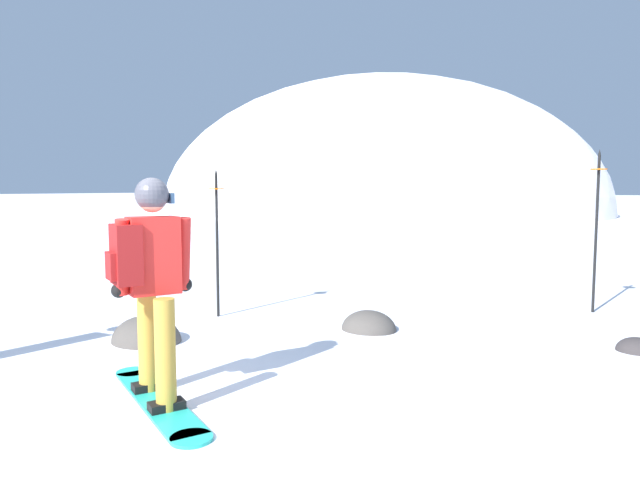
{
  "coord_description": "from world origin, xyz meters",
  "views": [
    {
      "loc": [
        3.17,
        -2.91,
        1.63
      ],
      "look_at": [
        0.07,
        3.32,
        1.0
      ],
      "focal_mm": 31.92,
      "sensor_mm": 36.0,
      "label": 1
    }
  ],
  "objects_px": {
    "piste_marker_near": "(597,221)",
    "rock_small": "(369,330)",
    "rock_dark": "(637,351)",
    "rock_mid": "(147,341)",
    "snowboarder_main": "(150,284)",
    "piste_marker_far": "(217,232)"
  },
  "relations": [
    {
      "from": "snowboarder_main",
      "to": "piste_marker_far",
      "type": "bearing_deg",
      "value": 117.04
    },
    {
      "from": "piste_marker_far",
      "to": "snowboarder_main",
      "type": "bearing_deg",
      "value": -62.96
    },
    {
      "from": "piste_marker_far",
      "to": "rock_small",
      "type": "xyz_separation_m",
      "value": [
        1.98,
        0.21,
        -1.08
      ]
    },
    {
      "from": "piste_marker_far",
      "to": "piste_marker_near",
      "type": "bearing_deg",
      "value": 29.34
    },
    {
      "from": "piste_marker_near",
      "to": "rock_dark",
      "type": "bearing_deg",
      "value": -76.52
    },
    {
      "from": "piste_marker_near",
      "to": "piste_marker_far",
      "type": "height_order",
      "value": "piste_marker_near"
    },
    {
      "from": "snowboarder_main",
      "to": "rock_small",
      "type": "xyz_separation_m",
      "value": [
        0.64,
        2.83,
        -0.92
      ]
    },
    {
      "from": "piste_marker_far",
      "to": "rock_small",
      "type": "relative_size",
      "value": 2.92
    },
    {
      "from": "snowboarder_main",
      "to": "rock_dark",
      "type": "bearing_deg",
      "value": 43.52
    },
    {
      "from": "piste_marker_near",
      "to": "rock_dark",
      "type": "height_order",
      "value": "piste_marker_near"
    },
    {
      "from": "rock_small",
      "to": "rock_mid",
      "type": "bearing_deg",
      "value": -141.93
    },
    {
      "from": "piste_marker_near",
      "to": "piste_marker_far",
      "type": "relative_size",
      "value": 1.13
    },
    {
      "from": "snowboarder_main",
      "to": "piste_marker_near",
      "type": "height_order",
      "value": "piste_marker_near"
    },
    {
      "from": "rock_dark",
      "to": "rock_mid",
      "type": "bearing_deg",
      "value": -157.85
    },
    {
      "from": "piste_marker_near",
      "to": "rock_mid",
      "type": "bearing_deg",
      "value": -138.75
    },
    {
      "from": "piste_marker_far",
      "to": "rock_mid",
      "type": "height_order",
      "value": "piste_marker_far"
    },
    {
      "from": "snowboarder_main",
      "to": "rock_mid",
      "type": "distance_m",
      "value": 2.06
    },
    {
      "from": "snowboarder_main",
      "to": "rock_small",
      "type": "relative_size",
      "value": 2.66
    },
    {
      "from": "piste_marker_near",
      "to": "piste_marker_far",
      "type": "xyz_separation_m",
      "value": [
        -4.29,
        -2.41,
        -0.14
      ]
    },
    {
      "from": "piste_marker_near",
      "to": "piste_marker_far",
      "type": "bearing_deg",
      "value": -150.66
    },
    {
      "from": "snowboarder_main",
      "to": "rock_dark",
      "type": "height_order",
      "value": "snowboarder_main"
    },
    {
      "from": "piste_marker_near",
      "to": "rock_small",
      "type": "height_order",
      "value": "piste_marker_near"
    }
  ]
}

